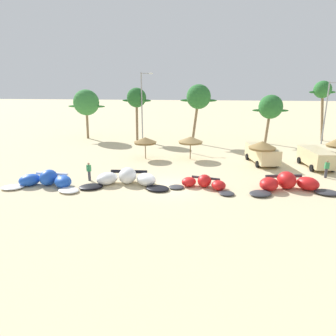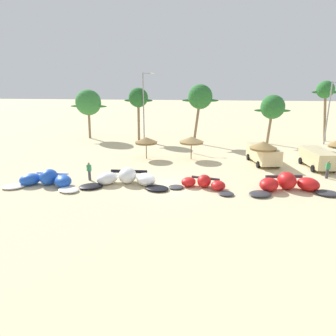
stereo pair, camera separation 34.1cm
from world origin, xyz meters
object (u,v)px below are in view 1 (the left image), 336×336
kite_left_of_center (203,183)px  parked_car_second (262,153)px  person_by_umbrellas (327,169)px  palm_left_of_gap (199,97)px  person_near_kites (89,172)px  palm_center_left (271,107)px  kite_far_left (46,180)px  lamppost_west_center (327,109)px  parked_van (316,157)px  palm_leftmost (86,103)px  palm_center_right (323,91)px  kite_center (288,183)px  kite_left (127,179)px  palm_left (137,98)px  lamppost_west (143,104)px  beach_umbrella_middle (191,140)px  beach_umbrella_near_palms (262,145)px  beach_umbrella_near_van (145,140)px

kite_left_of_center → parked_car_second: (6.13, 8.76, 0.69)m
person_by_umbrellas → palm_left_of_gap: bearing=128.3°
person_near_kites → palm_center_left: bearing=45.3°
kite_far_left → person_by_umbrellas: size_ratio=4.30×
parked_car_second → lamppost_west_center: size_ratio=0.65×
kite_left_of_center → parked_van: bearing=34.5°
palm_leftmost → palm_center_right: 34.51m
kite_center → parked_car_second: size_ratio=1.32×
kite_left → person_near_kites: person_near_kites is taller
palm_left → palm_left_of_gap: bearing=-8.0°
kite_left_of_center → person_near_kites: (-9.96, 0.82, 0.42)m
palm_leftmost → lamppost_west_center: bearing=-0.9°
kite_left_of_center → lamppost_west_center: bearing=50.9°
kite_far_left → kite_center: (19.71, 1.37, 0.04)m
kite_left_of_center → parked_car_second: size_ratio=1.00×
kite_far_left → kite_left: (6.52, 1.19, 0.02)m
kite_far_left → lamppost_west: size_ratio=0.72×
kite_center → palm_center_right: (9.93, 22.81, 6.62)m
kite_left_of_center → parked_car_second: parked_car_second is taller
kite_left → kite_left_of_center: (6.44, -0.14, -0.12)m
palm_center_right → beach_umbrella_middle: bearing=-143.6°
kite_center → beach_umbrella_near_palms: (-0.95, 6.73, 1.74)m
palm_center_left → palm_leftmost: bearing=177.7°
lamppost_west_center → kite_far_left: bearing=-143.9°
kite_far_left → person_near_kites: (2.99, 1.87, 0.32)m
beach_umbrella_near_van → lamppost_west: size_ratio=0.26×
kite_far_left → beach_umbrella_middle: (11.46, 10.77, 1.68)m
palm_leftmost → palm_center_left: 26.77m
palm_leftmost → beach_umbrella_near_palms: bearing=-30.8°
palm_left → person_by_umbrellas: bearing=-38.0°
palm_leftmost → lamppost_west_center: lamppost_west_center is taller
palm_center_right → palm_center_left: bearing=-157.9°
kite_left → beach_umbrella_near_palms: beach_umbrella_near_palms is taller
person_by_umbrellas → palm_center_right: bearing=73.4°
kite_center → palm_left: 26.62m
kite_left_of_center → person_by_umbrellas: 11.74m
kite_center → lamppost_west: 24.97m
beach_umbrella_middle → palm_center_right: 23.13m
kite_left_of_center → parked_van: size_ratio=1.07×
kite_left_of_center → palm_left_of_gap: (-0.89, 19.12, 5.99)m
kite_far_left → parked_van: 25.80m
palm_center_right → palm_left: bearing=-174.1°
beach_umbrella_near_palms → lamppost_west_center: size_ratio=0.32×
beach_umbrella_near_palms → parked_van: bearing=7.2°
kite_left → palm_leftmost: bearing=118.3°
parked_car_second → lamppost_west_center: (10.57, 11.80, 3.72)m
person_near_kites → kite_left_of_center: bearing=-4.7°
kite_left → kite_center: 13.19m
palm_center_right → palm_leftmost: bearing=-176.6°
beach_umbrella_near_van → person_near_kites: beach_umbrella_near_van is taller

